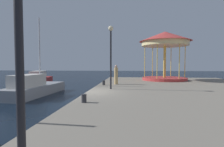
# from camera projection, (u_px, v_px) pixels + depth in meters

# --- Properties ---
(ground_plane) EXTENTS (120.00, 120.00, 0.00)m
(ground_plane) POSITION_uv_depth(u_px,v_px,m) (88.00, 103.00, 12.11)
(ground_plane) COLOR black
(quay_dock) EXTENTS (14.20, 26.61, 0.80)m
(quay_dock) POSITION_uv_depth(u_px,v_px,m) (199.00, 99.00, 11.39)
(quay_dock) COLOR gray
(quay_dock) RESTS_ON ground
(sailboat_grey) EXTENTS (2.50, 6.93, 6.61)m
(sailboat_grey) POSITION_uv_depth(u_px,v_px,m) (34.00, 88.00, 15.05)
(sailboat_grey) COLOR gray
(sailboat_grey) RESTS_ON ground
(motorboat_red) EXTENTS (3.10, 6.10, 1.79)m
(motorboat_red) POSITION_uv_depth(u_px,v_px,m) (39.00, 80.00, 22.17)
(motorboat_red) COLOR maroon
(motorboat_red) RESTS_ON ground
(carousel) EXTENTS (5.75, 5.75, 5.47)m
(carousel) POSITION_uv_depth(u_px,v_px,m) (165.00, 44.00, 20.45)
(carousel) COLOR #B23333
(carousel) RESTS_ON quay_dock
(lamp_post_mid_promenade) EXTENTS (0.36, 0.36, 4.56)m
(lamp_post_mid_promenade) POSITION_uv_depth(u_px,v_px,m) (111.00, 46.00, 13.09)
(lamp_post_mid_promenade) COLOR black
(lamp_post_mid_promenade) RESTS_ON quay_dock
(bollard_north) EXTENTS (0.24, 0.24, 0.40)m
(bollard_north) POSITION_uv_depth(u_px,v_px,m) (104.00, 83.00, 15.75)
(bollard_north) COLOR #2D2D33
(bollard_north) RESTS_ON quay_dock
(bollard_south) EXTENTS (0.24, 0.24, 0.40)m
(bollard_south) POSITION_uv_depth(u_px,v_px,m) (84.00, 98.00, 8.55)
(bollard_south) COLOR #2D2D33
(bollard_south) RESTS_ON quay_dock
(person_mid_promenade) EXTENTS (0.34, 0.34, 1.74)m
(person_mid_promenade) POSITION_uv_depth(u_px,v_px,m) (116.00, 75.00, 16.31)
(person_mid_promenade) COLOR tan
(person_mid_promenade) RESTS_ON quay_dock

